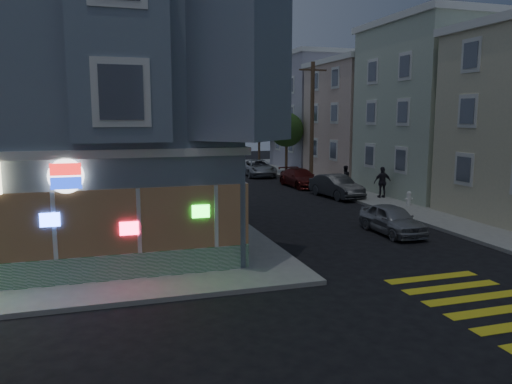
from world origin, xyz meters
name	(u,v)px	position (x,y,z in m)	size (l,w,h in m)	color
ground	(251,322)	(0.00, 0.00, 0.00)	(120.00, 120.00, 0.00)	black
sidewalk_ne	(440,178)	(23.00, 23.00, 0.07)	(24.00, 42.00, 0.15)	gray
corner_building	(32,98)	(-6.00, 10.98, 5.82)	(14.60, 14.60, 11.40)	slate
row_house_b	(468,112)	(19.50, 16.00, 5.40)	(12.00, 8.60, 10.50)	#B2C0A7
row_house_c	(391,122)	(19.50, 25.00, 4.65)	(12.00, 8.60, 9.00)	#BA9D90
row_house_d	(341,113)	(19.50, 34.00, 5.40)	(12.00, 8.60, 10.50)	#A49FAF
utility_pole	(312,120)	(12.00, 24.00, 4.80)	(2.20, 0.30, 9.00)	#4C3826
street_tree_near	(287,130)	(12.20, 30.00, 3.94)	(3.00, 3.00, 5.30)	#4C3826
street_tree_far	(259,128)	(12.20, 38.00, 3.94)	(3.00, 3.00, 5.30)	#4C3826
pedestrian_a	(345,178)	(12.38, 19.13, 0.97)	(0.80, 0.62, 1.64)	black
pedestrian_b	(383,182)	(13.00, 15.35, 1.10)	(1.12, 0.47, 1.91)	#27242D
parked_car_a	(392,219)	(8.60, 7.30, 0.64)	(1.52, 3.79, 1.29)	#9A9CA1
parked_car_b	(336,186)	(10.70, 17.00, 0.72)	(1.53, 4.38, 1.44)	#323437
parked_car_c	(300,178)	(10.36, 22.20, 0.66)	(1.85, 4.56, 1.32)	#571614
parked_car_d	(258,168)	(9.43, 29.49, 0.70)	(2.33, 5.05, 1.40)	#9BA0A5
traffic_signal	(231,173)	(0.74, 4.89, 3.20)	(0.56, 0.51, 4.52)	black
fire_hydrant	(409,198)	(13.00, 12.54, 0.57)	(0.46, 0.27, 0.80)	white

